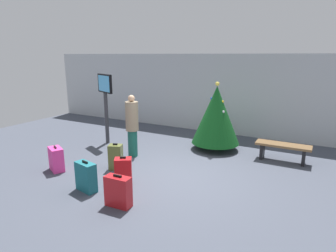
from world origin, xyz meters
TOP-DOWN VIEW (x-y plane):
  - ground_plane at (0.00, 0.00)m, footprint 16.00×16.00m
  - back_wall at (0.00, 4.32)m, footprint 16.00×0.20m
  - holiday_tree at (0.21, 2.33)m, footprint 1.41×1.41m
  - flight_info_kiosk at (-3.08, 1.30)m, footprint 0.80×0.41m
  - waiting_bench at (2.14, 2.23)m, footprint 1.39×0.44m
  - traveller_0 at (-1.61, 0.65)m, footprint 0.48×0.48m
  - suitcase_0 at (-2.66, -1.10)m, footprint 0.54×0.45m
  - suitcase_1 at (-1.42, -0.34)m, footprint 0.39×0.36m
  - suitcase_2 at (-1.22, -1.57)m, footprint 0.52×0.32m
  - suitcase_3 at (-0.70, -0.99)m, footprint 0.44×0.41m
  - suitcase_4 at (-0.23, -1.76)m, footprint 0.51×0.24m

SIDE VIEW (x-z plane):
  - ground_plane at x=0.00m, z-range 0.00..0.00m
  - suitcase_0 at x=-2.66m, z-range -0.02..0.60m
  - suitcase_4 at x=-0.23m, z-range -0.02..0.61m
  - suitcase_2 at x=-1.22m, z-range -0.02..0.64m
  - suitcase_3 at x=-0.70m, z-range -0.02..0.64m
  - suitcase_1 at x=-1.42m, z-range -0.02..0.65m
  - waiting_bench at x=2.14m, z-range 0.12..0.60m
  - traveller_0 at x=-1.61m, z-range 0.05..1.78m
  - holiday_tree at x=0.21m, z-range 0.04..2.08m
  - back_wall at x=0.00m, z-range 0.00..2.82m
  - flight_info_kiosk at x=-3.08m, z-range 0.43..2.63m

